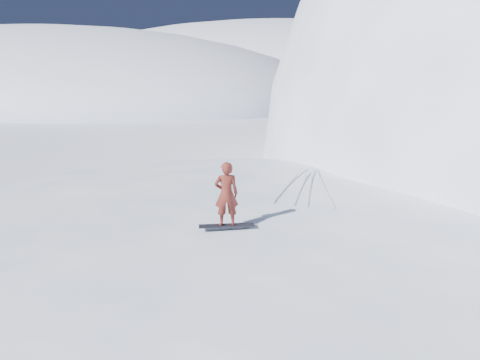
{
  "coord_description": "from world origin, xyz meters",
  "views": [
    {
      "loc": [
        3.87,
        -12.24,
        6.82
      ],
      "look_at": [
        -1.18,
        0.13,
        3.5
      ],
      "focal_mm": 35.0,
      "sensor_mm": 36.0,
      "label": 1
    }
  ],
  "objects": [
    {
      "name": "ground",
      "position": [
        0.0,
        0.0,
        0.0
      ],
      "size": [
        400.0,
        400.0,
        0.0
      ],
      "primitive_type": "plane",
      "color": "white",
      "rests_on": "ground"
    },
    {
      "name": "near_ridge",
      "position": [
        1.0,
        3.0,
        0.0
      ],
      "size": [
        36.0,
        28.0,
        4.8
      ],
      "primitive_type": "ellipsoid",
      "color": "white",
      "rests_on": "ground"
    },
    {
      "name": "far_ridge_a",
      "position": [
        -70.0,
        60.0,
        0.0
      ],
      "size": [
        120.0,
        70.0,
        28.0
      ],
      "primitive_type": "ellipsoid",
      "color": "white",
      "rests_on": "ground"
    },
    {
      "name": "far_ridge_c",
      "position": [
        -40.0,
        110.0,
        0.0
      ],
      "size": [
        140.0,
        90.0,
        36.0
      ],
      "primitive_type": "ellipsoid",
      "color": "white",
      "rests_on": "ground"
    },
    {
      "name": "wind_bumps",
      "position": [
        -0.56,
        2.12,
        0.0
      ],
      "size": [
        16.0,
        14.4,
        1.0
      ],
      "color": "white",
      "rests_on": "ground"
    },
    {
      "name": "snowboard",
      "position": [
        -1.18,
        -0.87,
        2.41
      ],
      "size": [
        1.51,
        1.0,
        0.03
      ],
      "primitive_type": "cube",
      "rotation": [
        0.0,
        0.0,
        0.5
      ],
      "color": "black",
      "rests_on": "near_ridge"
    },
    {
      "name": "snowboarder",
      "position": [
        -1.18,
        -0.87,
        3.33
      ],
      "size": [
        0.79,
        0.7,
        1.81
      ],
      "primitive_type": "imported",
      "rotation": [
        0.0,
        0.0,
        3.64
      ],
      "color": "maroon",
      "rests_on": "snowboard"
    },
    {
      "name": "board_tracks",
      "position": [
        -0.29,
        4.72,
        2.42
      ],
      "size": [
        2.56,
        5.98,
        0.04
      ],
      "color": "silver",
      "rests_on": "ground"
    }
  ]
}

